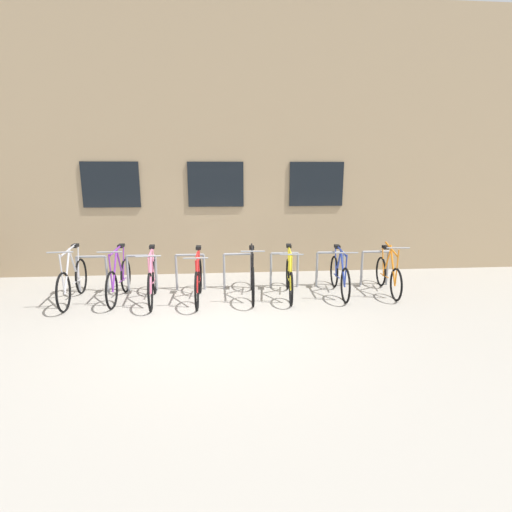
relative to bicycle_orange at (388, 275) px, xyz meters
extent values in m
plane|color=#9E998E|center=(-3.54, -1.39, -0.37)|extent=(42.00, 42.00, 0.00)
cube|color=tan|center=(-3.54, 5.11, 2.73)|extent=(28.00, 6.61, 6.20)
cube|color=black|center=(-5.94, 1.79, 1.79)|extent=(1.30, 0.04, 1.04)
cube|color=black|center=(-3.54, 1.79, 1.79)|extent=(1.30, 0.04, 1.04)
cube|color=black|center=(-1.14, 1.79, 1.79)|extent=(1.30, 0.04, 1.04)
cylinder|color=gray|center=(-6.38, 0.51, 0.01)|extent=(0.05, 0.05, 0.75)
cylinder|color=gray|center=(-5.80, 0.51, 0.01)|extent=(0.05, 0.05, 0.75)
cylinder|color=gray|center=(-6.09, 0.51, 0.39)|extent=(0.58, 0.05, 0.05)
cylinder|color=gray|center=(-5.38, 0.51, 0.01)|extent=(0.05, 0.05, 0.75)
cylinder|color=gray|center=(-4.80, 0.51, 0.01)|extent=(0.05, 0.05, 0.75)
cylinder|color=gray|center=(-5.09, 0.51, 0.39)|extent=(0.58, 0.05, 0.05)
cylinder|color=gray|center=(-4.38, 0.51, 0.01)|extent=(0.05, 0.05, 0.75)
cylinder|color=gray|center=(-3.80, 0.51, 0.01)|extent=(0.05, 0.05, 0.75)
cylinder|color=gray|center=(-4.09, 0.51, 0.39)|extent=(0.58, 0.05, 0.05)
cylinder|color=gray|center=(-3.38, 0.51, 0.01)|extent=(0.05, 0.05, 0.75)
cylinder|color=gray|center=(-2.80, 0.51, 0.01)|extent=(0.05, 0.05, 0.75)
cylinder|color=gray|center=(-3.09, 0.51, 0.39)|extent=(0.58, 0.05, 0.05)
cylinder|color=gray|center=(-2.38, 0.51, 0.01)|extent=(0.05, 0.05, 0.75)
cylinder|color=gray|center=(-1.80, 0.51, 0.01)|extent=(0.05, 0.05, 0.75)
cylinder|color=gray|center=(-2.09, 0.51, 0.39)|extent=(0.58, 0.05, 0.05)
cylinder|color=gray|center=(-1.38, 0.51, 0.01)|extent=(0.05, 0.05, 0.75)
cylinder|color=gray|center=(-0.80, 0.51, 0.01)|extent=(0.05, 0.05, 0.75)
cylinder|color=gray|center=(-1.09, 0.51, 0.39)|extent=(0.58, 0.05, 0.05)
cylinder|color=gray|center=(-0.38, 0.51, 0.01)|extent=(0.05, 0.05, 0.75)
cylinder|color=gray|center=(0.20, 0.51, 0.01)|extent=(0.05, 0.05, 0.75)
cylinder|color=gray|center=(-0.09, 0.51, 0.39)|extent=(0.58, 0.05, 0.05)
torus|color=black|center=(0.05, 0.49, -0.06)|extent=(0.11, 0.65, 0.65)
torus|color=black|center=(-0.05, -0.49, -0.06)|extent=(0.11, 0.65, 0.65)
cylinder|color=orange|center=(-0.02, -0.22, 0.26)|extent=(0.08, 0.47, 0.75)
cylinder|color=orange|center=(0.02, 0.15, 0.19)|extent=(0.07, 0.34, 0.61)
cylinder|color=orange|center=(-0.01, -0.07, 0.56)|extent=(0.11, 0.76, 0.17)
cylinder|color=orange|center=(0.02, 0.24, -0.08)|extent=(0.07, 0.49, 0.07)
cylinder|color=orange|center=(0.04, 0.40, 0.22)|extent=(0.04, 0.20, 0.56)
cylinder|color=orange|center=(-0.05, -0.46, 0.28)|extent=(0.04, 0.08, 0.69)
cube|color=black|center=(0.03, 0.31, 0.52)|extent=(0.12, 0.21, 0.06)
cylinder|color=gray|center=(-0.04, -0.44, 0.66)|extent=(0.44, 0.07, 0.03)
torus|color=black|center=(-5.43, 0.51, -0.03)|extent=(0.04, 0.71, 0.71)
torus|color=black|center=(-5.43, -0.50, -0.03)|extent=(0.04, 0.71, 0.71)
cylinder|color=#722D99|center=(-5.43, -0.22, 0.28)|extent=(0.04, 0.49, 0.74)
cylinder|color=#722D99|center=(-5.43, 0.17, 0.26)|extent=(0.04, 0.36, 0.70)
cylinder|color=#722D99|center=(-5.43, -0.06, 0.62)|extent=(0.04, 0.78, 0.07)
cylinder|color=#722D99|center=(-5.43, 0.26, -0.06)|extent=(0.03, 0.51, 0.07)
cylinder|color=#722D99|center=(-5.43, 0.42, 0.29)|extent=(0.02, 0.20, 0.64)
cylinder|color=#722D99|center=(-5.43, -0.48, 0.31)|extent=(0.03, 0.08, 0.67)
cube|color=black|center=(-5.43, 0.33, 0.64)|extent=(0.10, 0.20, 0.06)
cylinder|color=gray|center=(-5.43, -0.45, 0.67)|extent=(0.44, 0.03, 0.03)
torus|color=black|center=(-2.80, 0.53, -0.01)|extent=(0.07, 0.76, 0.76)
torus|color=black|center=(-2.85, -0.57, -0.01)|extent=(0.07, 0.76, 0.76)
cylinder|color=black|center=(-2.83, -0.27, 0.28)|extent=(0.06, 0.53, 0.71)
cylinder|color=black|center=(-2.81, 0.16, 0.23)|extent=(0.05, 0.40, 0.60)
cylinder|color=black|center=(-2.83, -0.09, 0.57)|extent=(0.08, 0.87, 0.14)
cylinder|color=black|center=(-2.81, 0.25, -0.03)|extent=(0.05, 0.55, 0.08)
cylinder|color=black|center=(-2.80, 0.44, 0.26)|extent=(0.03, 0.20, 0.54)
cylinder|color=black|center=(-2.85, -0.54, 0.31)|extent=(0.03, 0.08, 0.63)
cube|color=black|center=(-2.81, 0.35, 0.55)|extent=(0.11, 0.20, 0.06)
cylinder|color=gray|center=(-2.84, -0.52, 0.65)|extent=(0.44, 0.05, 0.03)
torus|color=black|center=(-3.88, 0.33, -0.02)|extent=(0.04, 0.73, 0.73)
torus|color=black|center=(-3.88, -0.70, -0.02)|extent=(0.04, 0.73, 0.73)
cylinder|color=red|center=(-3.88, -0.42, 0.24)|extent=(0.04, 0.49, 0.64)
cylinder|color=red|center=(-3.88, -0.02, 0.25)|extent=(0.04, 0.37, 0.67)
cylinder|color=red|center=(-3.88, -0.25, 0.56)|extent=(0.04, 0.80, 0.07)
cylinder|color=red|center=(-3.88, 0.07, -0.05)|extent=(0.03, 0.52, 0.08)
cylinder|color=red|center=(-3.88, 0.24, 0.28)|extent=(0.02, 0.20, 0.61)
cylinder|color=red|center=(-3.88, -0.68, 0.26)|extent=(0.03, 0.08, 0.57)
cube|color=black|center=(-3.88, 0.15, 0.61)|extent=(0.10, 0.20, 0.06)
cylinder|color=gray|center=(-3.88, -0.65, 0.58)|extent=(0.44, 0.03, 0.03)
torus|color=black|center=(-1.00, 0.49, -0.04)|extent=(0.09, 0.69, 0.69)
torus|color=black|center=(-1.07, -0.52, -0.04)|extent=(0.09, 0.69, 0.69)
cylinder|color=#233893|center=(-1.05, -0.24, 0.23)|extent=(0.07, 0.49, 0.67)
cylinder|color=#233893|center=(-1.02, 0.15, 0.22)|extent=(0.06, 0.36, 0.63)
cylinder|color=#233893|center=(-1.04, -0.08, 0.54)|extent=(0.09, 0.79, 0.07)
cylinder|color=#233893|center=(-1.01, 0.24, -0.06)|extent=(0.06, 0.51, 0.07)
cylinder|color=#233893|center=(-1.00, 0.40, 0.24)|extent=(0.04, 0.20, 0.57)
cylinder|color=#233893|center=(-1.07, -0.50, 0.26)|extent=(0.03, 0.08, 0.60)
cube|color=black|center=(-1.01, 0.32, 0.55)|extent=(0.11, 0.21, 0.06)
cylinder|color=gray|center=(-1.07, -0.47, 0.59)|extent=(0.44, 0.06, 0.03)
torus|color=black|center=(-2.02, 0.45, -0.06)|extent=(0.11, 0.66, 0.66)
torus|color=black|center=(-2.13, -0.60, -0.06)|extent=(0.11, 0.66, 0.66)
cylinder|color=yellow|center=(-2.10, -0.31, 0.23)|extent=(0.09, 0.51, 0.68)
cylinder|color=yellow|center=(-2.06, 0.10, 0.23)|extent=(0.08, 0.38, 0.68)
cylinder|color=yellow|center=(-2.09, -0.14, 0.56)|extent=(0.12, 0.83, 0.04)
cylinder|color=yellow|center=(-2.05, 0.19, -0.08)|extent=(0.08, 0.53, 0.07)
cylinder|color=yellow|center=(-2.03, 0.36, 0.25)|extent=(0.04, 0.20, 0.63)
cylinder|color=yellow|center=(-2.13, -0.58, 0.25)|extent=(0.04, 0.08, 0.62)
cube|color=black|center=(-2.04, 0.27, 0.59)|extent=(0.12, 0.21, 0.06)
cylinder|color=gray|center=(-2.13, -0.55, 0.59)|extent=(0.44, 0.07, 0.03)
torus|color=black|center=(-4.81, 0.36, -0.03)|extent=(0.11, 0.72, 0.72)
torus|color=black|center=(-4.70, -0.69, -0.03)|extent=(0.11, 0.72, 0.72)
cylinder|color=pink|center=(-4.73, -0.40, 0.26)|extent=(0.09, 0.51, 0.69)
cylinder|color=pink|center=(-4.78, 0.01, 0.26)|extent=(0.07, 0.38, 0.70)
cylinder|color=pink|center=(-4.75, -0.23, 0.60)|extent=(0.12, 0.83, 0.05)
cylinder|color=pink|center=(-4.79, 0.10, -0.05)|extent=(0.08, 0.53, 0.07)
cylinder|color=pink|center=(-4.80, 0.28, 0.29)|extent=(0.04, 0.20, 0.64)
cylinder|color=pink|center=(-4.71, -0.66, 0.28)|extent=(0.04, 0.08, 0.62)
cube|color=black|center=(-4.79, 0.19, 0.63)|extent=(0.12, 0.21, 0.06)
cylinder|color=gray|center=(-4.71, -0.64, 0.62)|extent=(0.44, 0.07, 0.03)
torus|color=black|center=(-6.32, 0.49, -0.02)|extent=(0.09, 0.74, 0.73)
torus|color=black|center=(-6.24, -0.60, -0.02)|extent=(0.09, 0.74, 0.73)
cylinder|color=#B7B7BC|center=(-6.26, -0.30, 0.30)|extent=(0.07, 0.52, 0.76)
cylinder|color=#B7B7BC|center=(-6.29, 0.13, 0.28)|extent=(0.06, 0.40, 0.71)
cylinder|color=#B7B7BC|center=(-6.27, -0.12, 0.65)|extent=(0.10, 0.86, 0.08)
cylinder|color=#B7B7BC|center=(-6.30, 0.22, -0.04)|extent=(0.06, 0.55, 0.08)
cylinder|color=#B7B7BC|center=(-6.31, 0.40, 0.30)|extent=(0.04, 0.20, 0.65)
cylinder|color=#B7B7BC|center=(-6.24, -0.57, 0.33)|extent=(0.03, 0.08, 0.69)
cube|color=black|center=(-6.30, 0.31, 0.66)|extent=(0.11, 0.21, 0.06)
cylinder|color=gray|center=(-6.24, -0.55, 0.70)|extent=(0.44, 0.06, 0.03)
camera|label=1|loc=(-3.35, -7.35, 2.09)|focal=26.78mm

